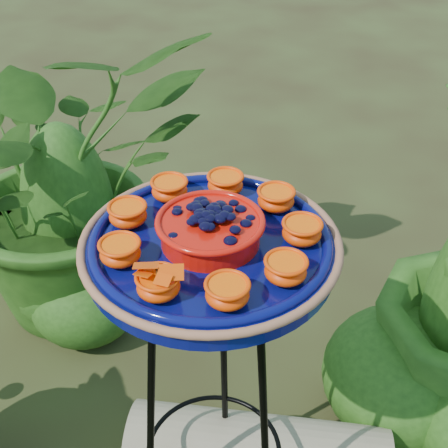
{
  "coord_description": "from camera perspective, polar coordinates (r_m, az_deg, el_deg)",
  "views": [
    {
      "loc": [
        0.43,
        -0.7,
        1.45
      ],
      "look_at": [
        0.12,
        0.06,
        0.86
      ],
      "focal_mm": 50.0,
      "sensor_mm": 36.0,
      "label": 1
    }
  ],
  "objects": [
    {
      "name": "tripod_stand",
      "position": [
        1.25,
        -1.03,
        -14.6
      ],
      "size": [
        0.35,
        0.35,
        0.8
      ],
      "rotation": [
        0.0,
        0.0,
        0.23
      ],
      "color": "black",
      "rests_on": "ground"
    },
    {
      "name": "shrub_back_left",
      "position": [
        1.94,
        -14.49,
        4.33
      ],
      "size": [
        1.11,
        1.13,
        0.95
      ],
      "primitive_type": "imported",
      "rotation": [
        0.0,
        0.0,
        0.93
      ],
      "color": "#204512",
      "rests_on": "ground"
    },
    {
      "name": "feeder_dish",
      "position": [
        1.01,
        -1.24,
        -1.68
      ],
      "size": [
        0.49,
        0.49,
        0.1
      ],
      "rotation": [
        0.0,
        0.0,
        0.23
      ],
      "color": "#060A4E",
      "rests_on": "tripod_stand"
    }
  ]
}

